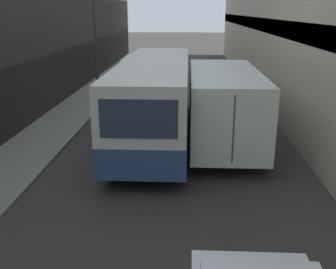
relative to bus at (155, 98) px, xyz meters
The scene contains 5 objects.
ground_plane 1.78m from the bus, 38.74° to the right, with size 150.00×150.00×0.00m, color #33302D.
sidewalk_left 4.53m from the bus, behind, with size 2.24×60.00×0.11m.
bus is the anchor object (origin of this frame).
box_truck 2.51m from the bus, ahead, with size 2.35×8.92×2.69m.
panel_van 10.16m from the bus, 99.95° to the left, with size 1.98×4.27×1.93m.
Camera 1 is at (0.54, 1.15, 4.70)m, focal length 42.00 mm.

